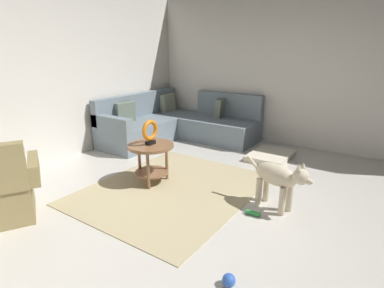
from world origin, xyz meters
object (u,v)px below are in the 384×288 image
(sectional_couch, at_px, (225,117))
(dog, at_px, (207,186))
(dog_bed_mat, at_px, (277,164))
(torus_sculpture, at_px, (160,129))
(armchair, at_px, (62,144))
(dog_toy_ball, at_px, (184,232))
(side_table, at_px, (161,144))

(sectional_couch, distance_m, dog, 2.94)
(dog_bed_mat, bearing_deg, sectional_couch, 89.64)
(torus_sculpture, distance_m, dog_bed_mat, 2.30)
(sectional_couch, height_order, dog_bed_mat, sectional_couch)
(armchair, xyz_separation_m, torus_sculpture, (1.71, -0.93, 0.39))
(sectional_couch, xyz_separation_m, dog, (-1.73, -2.37, 0.09))
(sectional_couch, distance_m, armchair, 3.68)
(dog, distance_m, dog_toy_ball, 0.69)
(armchair, distance_m, dog, 3.06)
(torus_sculpture, bearing_deg, armchair, 151.41)
(sectional_couch, bearing_deg, torus_sculpture, -154.40)
(armchair, bearing_deg, sectional_couch, 36.13)
(armchair, height_order, dog, armchair)
(armchair, distance_m, dog_bed_mat, 4.15)
(dog_bed_mat, bearing_deg, dog, -165.84)
(dog_bed_mat, bearing_deg, armchair, 152.38)
(side_table, distance_m, torus_sculpture, 0.29)
(dog, bearing_deg, side_table, 26.80)
(side_table, xyz_separation_m, torus_sculpture, (-0.00, 0.00, 0.29))
(sectional_couch, height_order, side_table, sectional_couch)
(side_table, bearing_deg, dog, -80.42)
(armchair, height_order, side_table, armchair)
(side_table, distance_m, dog_bed_mat, 2.23)
(dog_toy_ball, bearing_deg, sectional_couch, 50.42)
(torus_sculpture, bearing_deg, dog_toy_ball, -98.63)
(dog, bearing_deg, dog_bed_mat, -58.61)
(torus_sculpture, relative_size, dog_toy_ball, 3.19)
(side_table, height_order, dog_bed_mat, side_table)
(armchair, distance_m, torus_sculpture, 1.99)
(armchair, distance_m, dog_toy_ball, 3.07)
(sectional_couch, xyz_separation_m, armchair, (-3.68, -0.01, 0.03))
(sectional_couch, distance_m, dog_toy_ball, 3.53)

